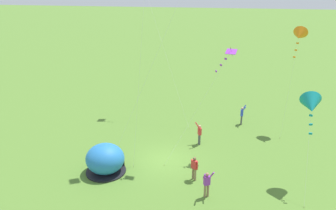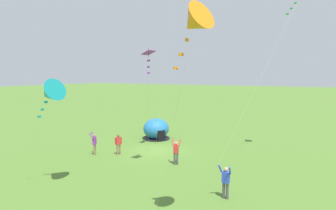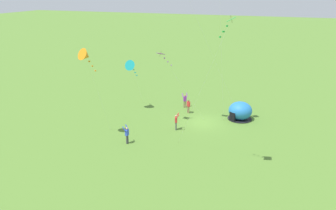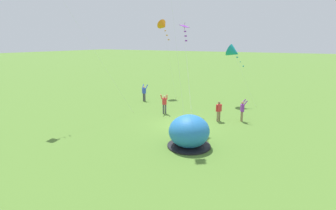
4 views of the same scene
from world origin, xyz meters
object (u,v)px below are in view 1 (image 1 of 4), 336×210
(popup_tent, at_px, (105,159))
(person_strolling, at_px, (199,133))
(kite_teal, at_px, (311,105))
(person_center_field, at_px, (194,167))
(kite_orange, at_px, (299,35))
(person_flying_kite, at_px, (242,114))
(person_arms_raised, at_px, (207,183))
(kite_purple, at_px, (227,57))

(popup_tent, distance_m, person_strolling, 8.11)
(kite_teal, bearing_deg, popup_tent, -174.89)
(person_center_field, distance_m, kite_orange, 14.40)
(popup_tent, bearing_deg, kite_orange, 36.29)
(person_flying_kite, relative_size, person_arms_raised, 1.00)
(person_center_field, bearing_deg, popup_tent, -178.42)
(person_flying_kite, relative_size, kite_teal, 0.30)
(person_flying_kite, relative_size, kite_purple, 0.23)
(popup_tent, xyz_separation_m, person_center_field, (6.22, 0.17, -0.03))
(person_center_field, xyz_separation_m, kite_purple, (1.69, 4.13, 6.66))
(person_arms_raised, xyz_separation_m, kite_orange, (6.42, 11.56, 7.46))
(person_center_field, relative_size, kite_orange, 0.19)
(popup_tent, distance_m, person_flying_kite, 13.95)
(person_arms_raised, bearing_deg, popup_tent, 167.81)
(kite_orange, bearing_deg, person_arms_raised, -119.07)
(kite_teal, xyz_separation_m, kite_purple, (-5.24, 3.13, 2.09))
(person_strolling, bearing_deg, popup_tent, -138.22)
(person_flying_kite, xyz_separation_m, person_center_field, (-3.34, -9.99, -0.03))
(popup_tent, height_order, person_flying_kite, popup_tent)
(kite_orange, xyz_separation_m, kite_purple, (-5.71, -5.70, -0.83))
(popup_tent, bearing_deg, person_center_field, 1.58)
(popup_tent, relative_size, person_arms_raised, 1.49)
(person_arms_raised, bearing_deg, person_flying_kite, 78.59)
(popup_tent, xyz_separation_m, kite_orange, (13.62, 10.00, 7.46))
(person_strolling, bearing_deg, person_flying_kite, 53.56)
(person_center_field, xyz_separation_m, kite_teal, (6.93, 1.00, 4.57))
(person_strolling, bearing_deg, person_center_field, -88.11)
(person_strolling, bearing_deg, kite_purple, -30.70)
(popup_tent, height_order, person_arms_raised, popup_tent)
(kite_teal, bearing_deg, person_strolling, 149.23)
(person_strolling, xyz_separation_m, kite_purple, (1.86, -1.11, 6.63))
(kite_teal, bearing_deg, person_flying_kite, 111.84)
(popup_tent, distance_m, kite_purple, 11.18)
(person_strolling, bearing_deg, person_arms_raised, -80.66)
(person_strolling, bearing_deg, kite_teal, -30.77)
(person_strolling, xyz_separation_m, kite_teal, (7.11, -4.23, 4.54))
(person_flying_kite, distance_m, kite_teal, 10.69)
(person_flying_kite, height_order, kite_orange, kite_orange)
(person_arms_raised, xyz_separation_m, kite_purple, (0.72, 5.85, 6.63))
(person_center_field, height_order, kite_orange, kite_orange)
(person_arms_raised, relative_size, kite_orange, 0.21)
(person_strolling, relative_size, kite_purple, 0.23)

